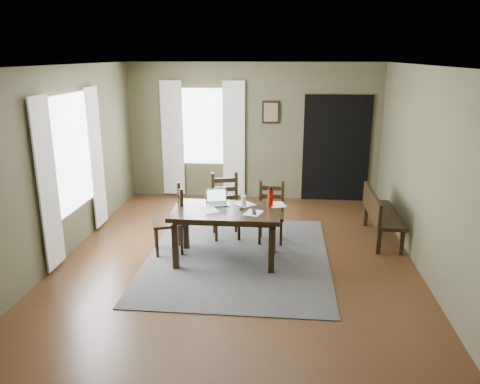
# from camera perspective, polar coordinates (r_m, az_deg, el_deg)

# --- Properties ---
(ground) EXTENTS (5.00, 6.00, 0.01)m
(ground) POSITION_cam_1_polar(r_m,az_deg,el_deg) (6.88, -0.24, -7.96)
(ground) COLOR #492C16
(room_shell) EXTENTS (5.02, 6.02, 2.71)m
(room_shell) POSITION_cam_1_polar(r_m,az_deg,el_deg) (6.35, -0.26, 7.07)
(room_shell) COLOR brown
(room_shell) RESTS_ON ground
(rug) EXTENTS (2.60, 3.20, 0.01)m
(rug) POSITION_cam_1_polar(r_m,az_deg,el_deg) (6.88, -0.24, -7.87)
(rug) COLOR #3F3F3F
(rug) RESTS_ON ground
(dining_table) EXTENTS (1.50, 0.90, 0.75)m
(dining_table) POSITION_cam_1_polar(r_m,az_deg,el_deg) (6.54, -1.71, -2.93)
(dining_table) COLOR black
(dining_table) RESTS_ON rug
(chair_end) EXTENTS (0.56, 0.56, 1.00)m
(chair_end) POSITION_cam_1_polar(r_m,az_deg,el_deg) (6.96, -8.37, -3.42)
(chair_end) COLOR black
(chair_end) RESTS_ON rug
(chair_back_left) EXTENTS (0.53, 0.53, 1.01)m
(chair_back_left) POSITION_cam_1_polar(r_m,az_deg,el_deg) (7.48, -1.75, -1.80)
(chair_back_left) COLOR black
(chair_back_left) RESTS_ON rug
(chair_back_right) EXTENTS (0.41, 0.41, 0.92)m
(chair_back_right) POSITION_cam_1_polar(r_m,az_deg,el_deg) (7.33, 3.81, -2.57)
(chair_back_right) COLOR black
(chair_back_right) RESTS_ON rug
(bench) EXTENTS (0.44, 1.37, 0.77)m
(bench) POSITION_cam_1_polar(r_m,az_deg,el_deg) (7.69, 16.64, -2.27)
(bench) COLOR black
(bench) RESTS_ON ground
(laptop) EXTENTS (0.36, 0.32, 0.21)m
(laptop) POSITION_cam_1_polar(r_m,az_deg,el_deg) (6.74, -2.82, -1.00)
(laptop) COLOR #B7B7BC
(laptop) RESTS_ON dining_table
(computer_mouse) EXTENTS (0.06, 0.09, 0.03)m
(computer_mouse) POSITION_cam_1_polar(r_m,az_deg,el_deg) (6.54, 0.10, -1.91)
(computer_mouse) COLOR #3F3F42
(computer_mouse) RESTS_ON dining_table
(tv_remote) EXTENTS (0.08, 0.19, 0.02)m
(tv_remote) POSITION_cam_1_polar(r_m,az_deg,el_deg) (6.37, 1.72, -2.48)
(tv_remote) COLOR black
(tv_remote) RESTS_ON dining_table
(drinking_glass) EXTENTS (0.09, 0.09, 0.16)m
(drinking_glass) POSITION_cam_1_polar(r_m,az_deg,el_deg) (6.62, 0.44, -1.10)
(drinking_glass) COLOR silver
(drinking_glass) RESTS_ON dining_table
(water_bottle) EXTENTS (0.10, 0.10, 0.28)m
(water_bottle) POSITION_cam_1_polar(r_m,az_deg,el_deg) (6.63, 3.74, -0.64)
(water_bottle) COLOR #AC210D
(water_bottle) RESTS_ON dining_table
(paper_a) EXTENTS (0.34, 0.36, 0.00)m
(paper_a) POSITION_cam_1_polar(r_m,az_deg,el_deg) (6.49, -3.81, -2.22)
(paper_a) COLOR white
(paper_a) RESTS_ON dining_table
(paper_b) EXTENTS (0.27, 0.32, 0.00)m
(paper_b) POSITION_cam_1_polar(r_m,az_deg,el_deg) (6.37, 1.64, -2.55)
(paper_b) COLOR white
(paper_b) RESTS_ON dining_table
(paper_c) EXTENTS (0.37, 0.37, 0.00)m
(paper_c) POSITION_cam_1_polar(r_m,az_deg,el_deg) (6.74, 0.46, -1.45)
(paper_c) COLOR white
(paper_c) RESTS_ON dining_table
(paper_d) EXTENTS (0.28, 0.33, 0.00)m
(paper_d) POSITION_cam_1_polar(r_m,az_deg,el_deg) (6.73, 4.53, -1.54)
(paper_d) COLOR white
(paper_d) RESTS_ON dining_table
(window_left) EXTENTS (0.01, 1.30, 1.70)m
(window_left) POSITION_cam_1_polar(r_m,az_deg,el_deg) (7.27, -19.90, 4.46)
(window_left) COLOR white
(window_left) RESTS_ON ground
(window_back) EXTENTS (1.00, 0.01, 1.50)m
(window_back) POSITION_cam_1_polar(r_m,az_deg,el_deg) (9.45, -4.54, 7.96)
(window_back) COLOR white
(window_back) RESTS_ON ground
(curtain_left_near) EXTENTS (0.03, 0.48, 2.30)m
(curtain_left_near) POSITION_cam_1_polar(r_m,az_deg,el_deg) (6.60, -22.40, 0.81)
(curtain_left_near) COLOR silver
(curtain_left_near) RESTS_ON ground
(curtain_left_far) EXTENTS (0.03, 0.48, 2.30)m
(curtain_left_far) POSITION_cam_1_polar(r_m,az_deg,el_deg) (8.04, -17.10, 3.97)
(curtain_left_far) COLOR silver
(curtain_left_far) RESTS_ON ground
(curtain_back_left) EXTENTS (0.44, 0.03, 2.30)m
(curtain_back_left) POSITION_cam_1_polar(r_m,az_deg,el_deg) (9.59, -8.22, 6.45)
(curtain_back_left) COLOR silver
(curtain_back_left) RESTS_ON ground
(curtain_back_right) EXTENTS (0.44, 0.03, 2.30)m
(curtain_back_right) POSITION_cam_1_polar(r_m,az_deg,el_deg) (9.37, -0.78, 6.39)
(curtain_back_right) COLOR silver
(curtain_back_right) RESTS_ON ground
(framed_picture) EXTENTS (0.34, 0.03, 0.44)m
(framed_picture) POSITION_cam_1_polar(r_m,az_deg,el_deg) (9.27, 3.78, 9.68)
(framed_picture) COLOR black
(framed_picture) RESTS_ON ground
(doorway_back) EXTENTS (1.30, 0.03, 2.10)m
(doorway_back) POSITION_cam_1_polar(r_m,az_deg,el_deg) (9.43, 11.65, 5.19)
(doorway_back) COLOR black
(doorway_back) RESTS_ON ground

